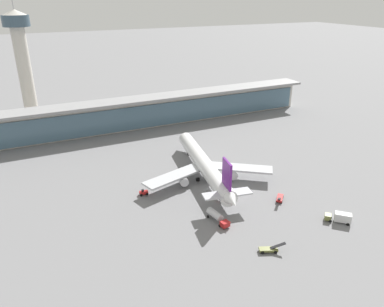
{
  "coord_description": "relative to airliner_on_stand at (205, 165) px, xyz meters",
  "views": [
    {
      "loc": [
        -53.58,
        -98.58,
        61.78
      ],
      "look_at": [
        0.0,
        14.0,
        7.55
      ],
      "focal_mm": 34.6,
      "sensor_mm": 36.0,
      "label": 1
    }
  ],
  "objects": [
    {
      "name": "ground_plane",
      "position": [
        -1.95,
        -7.52,
        -5.17
      ],
      "size": [
        1200.0,
        1200.0,
        0.0
      ],
      "primitive_type": "plane",
      "color": "slate"
    },
    {
      "name": "airliner_on_stand",
      "position": [
        0.0,
        0.0,
        0.0
      ],
      "size": [
        46.74,
        61.45,
        16.42
      ],
      "color": "white",
      "rests_on": "ground"
    },
    {
      "name": "service_truck_near_nose_red",
      "position": [
        -1.4,
        -17.06,
        -4.3
      ],
      "size": [
        3.01,
        1.97,
        2.05
      ],
      "color": "#B21E1E",
      "rests_on": "ground"
    },
    {
      "name": "service_truck_under_wing_red",
      "position": [
        14.82,
        -24.49,
        -4.36
      ],
      "size": [
        5.71,
        5.82,
        2.7
      ],
      "color": "#B21E1E",
      "rests_on": "ground"
    },
    {
      "name": "service_truck_mid_apron_olive",
      "position": [
        22.79,
        -42.11,
        -3.48
      ],
      "size": [
        6.82,
        6.76,
        3.1
      ],
      "color": "olive",
      "rests_on": "ground"
    },
    {
      "name": "service_truck_by_tail_red",
      "position": [
        -9.42,
        -26.29,
        -3.46
      ],
      "size": [
        3.62,
        8.84,
        2.95
      ],
      "color": "#B21E1E",
      "rests_on": "ground"
    },
    {
      "name": "service_truck_on_taxiway_red",
      "position": [
        -23.87,
        -2.15,
        -4.3
      ],
      "size": [
        3.01,
        1.98,
        2.05
      ],
      "color": "#B21E1E",
      "rests_on": "ground"
    },
    {
      "name": "service_truck_at_far_stand_olive",
      "position": [
        -3.95,
        -44.33,
        -4.36
      ],
      "size": [
        6.8,
        3.87,
        2.7
      ],
      "color": "olive",
      "rests_on": "ground"
    },
    {
      "name": "terminal_building",
      "position": [
        -1.95,
        63.56,
        2.7
      ],
      "size": [
        183.6,
        12.8,
        15.2
      ],
      "color": "beige",
      "rests_on": "ground"
    },
    {
      "name": "control_tower",
      "position": [
        -51.42,
        88.49,
        27.77
      ],
      "size": [
        12.0,
        12.0,
        60.15
      ],
      "color": "beige",
      "rests_on": "ground"
    }
  ]
}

